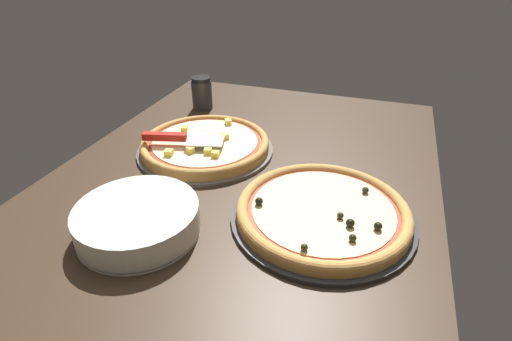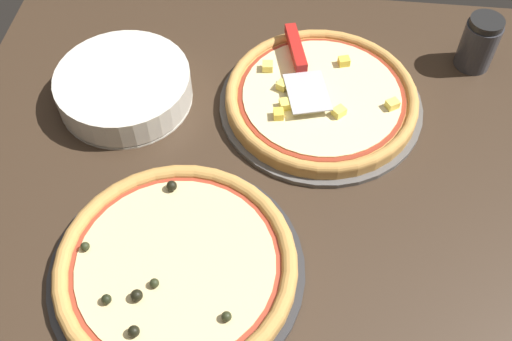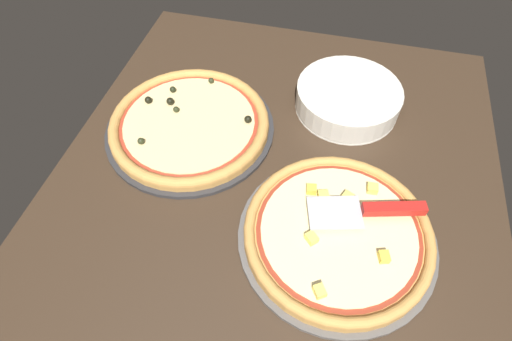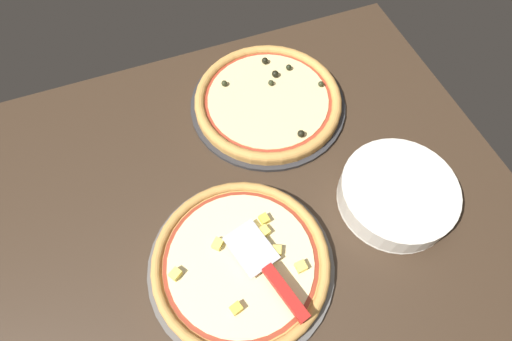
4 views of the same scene
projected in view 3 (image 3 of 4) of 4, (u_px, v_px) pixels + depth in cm
name	position (u px, v px, depth cm)	size (l,w,h in cm)	color
ground_plane	(268.00, 208.00, 85.61)	(126.39, 97.77, 3.60)	#38281C
pizza_pan_front	(336.00, 237.00, 78.82)	(39.01, 39.01, 1.00)	#565451
pizza_front	(338.00, 232.00, 77.18)	(36.67, 36.67, 3.91)	#C68E47
pizza_pan_back	(190.00, 128.00, 96.52)	(40.46, 40.46, 1.00)	#2D2D30
pizza_back	(189.00, 123.00, 95.11)	(38.03, 38.03, 3.76)	#C68E47
serving_spatula	(379.00, 210.00, 76.62)	(10.52, 23.00, 2.00)	#B7B7BC
plate_stack	(348.00, 98.00, 99.07)	(25.72, 25.72, 6.30)	silver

